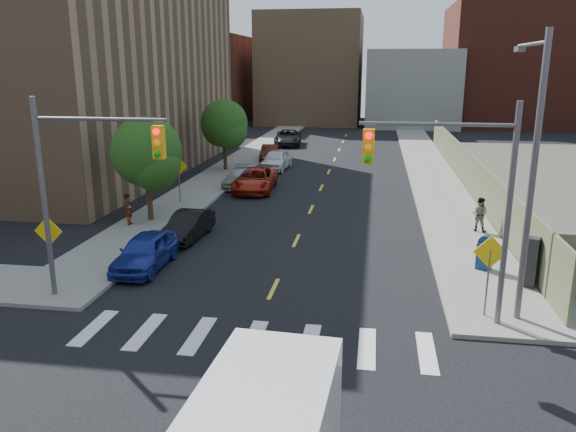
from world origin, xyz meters
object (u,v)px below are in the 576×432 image
(parked_car_black, at_px, (188,225))
(parked_car_grey, at_px, (288,138))
(mailbox, at_px, (485,253))
(pedestrian_west, at_px, (129,209))
(parked_car_blue, at_px, (145,251))
(payphone, at_px, (529,262))
(parked_car_silver, at_px, (240,178))
(parked_car_white, at_px, (276,160))
(parked_car_maroon, at_px, (270,153))
(parked_car_red, at_px, (255,180))
(pedestrian_east, at_px, (479,214))

(parked_car_black, relative_size, parked_car_grey, 0.69)
(mailbox, xyz_separation_m, pedestrian_west, (-16.63, 3.97, 0.12))
(parked_car_blue, distance_m, payphone, 14.70)
(parked_car_black, xyz_separation_m, parked_car_silver, (-0.39, 11.97, -0.02))
(parked_car_white, relative_size, pedestrian_west, 2.96)
(pedestrian_west, bearing_deg, payphone, -116.95)
(parked_car_blue, xyz_separation_m, parked_car_grey, (0.00, 37.12, 0.08))
(parked_car_black, xyz_separation_m, mailbox, (13.05, -2.55, 0.18))
(parked_car_silver, xyz_separation_m, parked_car_maroon, (0.00, 11.00, 0.05))
(parked_car_black, distance_m, parked_car_red, 10.84)
(pedestrian_west, relative_size, pedestrian_east, 0.94)
(payphone, relative_size, pedestrian_east, 1.10)
(parked_car_maroon, xyz_separation_m, parked_car_grey, (0.00, 9.97, 0.12))
(pedestrian_east, bearing_deg, payphone, 117.66)
(parked_car_blue, height_order, parked_car_silver, parked_car_blue)
(parked_car_red, relative_size, pedestrian_east, 3.17)
(parked_car_silver, relative_size, mailbox, 3.13)
(parked_car_black, distance_m, parked_car_maroon, 22.98)
(parked_car_grey, distance_m, mailbox, 37.96)
(parked_car_silver, bearing_deg, parked_car_blue, -89.28)
(parked_car_white, bearing_deg, mailbox, -55.67)
(mailbox, bearing_deg, pedestrian_west, -169.28)
(parked_car_silver, height_order, mailbox, mailbox)
(parked_car_white, distance_m, payphone, 26.50)
(parked_car_maroon, bearing_deg, parked_car_black, -93.88)
(pedestrian_east, bearing_deg, parked_car_grey, -41.76)
(parked_car_red, xyz_separation_m, parked_car_grey, (-1.30, 22.14, 0.05))
(parked_car_silver, bearing_deg, parked_car_white, 79.79)
(parked_car_silver, xyz_separation_m, pedestrian_east, (14.13, -9.05, 0.36))
(parked_car_black, bearing_deg, pedestrian_west, 162.14)
(parked_car_silver, bearing_deg, parked_car_grey, 90.72)
(pedestrian_west, bearing_deg, mailbox, -113.09)
(parked_car_blue, relative_size, parked_car_white, 0.90)
(parked_car_silver, distance_m, pedestrian_east, 16.78)
(mailbox, bearing_deg, pedestrian_east, 106.95)
(parked_car_red, xyz_separation_m, parked_car_silver, (-1.30, 1.17, -0.11))
(payphone, bearing_deg, pedestrian_west, -174.95)
(parked_car_black, xyz_separation_m, parked_car_red, (0.91, 10.80, 0.09))
(parked_car_grey, bearing_deg, payphone, -74.00)
(parked_car_black, height_order, pedestrian_west, pedestrian_west)
(parked_car_blue, height_order, parked_car_red, parked_car_red)
(payphone, distance_m, pedestrian_east, 7.10)
(parked_car_maroon, bearing_deg, pedestrian_east, -59.68)
(parked_car_white, distance_m, pedestrian_west, 17.86)
(pedestrian_west, xyz_separation_m, pedestrian_east, (17.32, 1.51, 0.05))
(parked_car_silver, distance_m, parked_car_white, 6.86)
(parked_car_grey, bearing_deg, parked_car_red, -92.26)
(payphone, bearing_deg, parked_car_maroon, 140.78)
(mailbox, height_order, pedestrian_west, pedestrian_west)
(parked_car_silver, xyz_separation_m, pedestrian_west, (-3.20, -10.56, 0.31))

